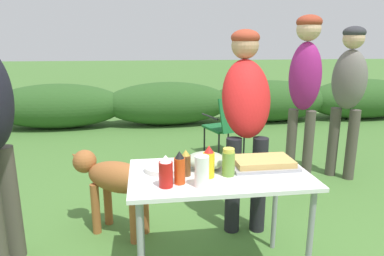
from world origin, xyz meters
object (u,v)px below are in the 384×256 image
camp_chair_green_behind_table (229,123)px  folding_table (219,184)px  paper_cup_stack (202,171)px  standing_person_in_navy_coat (348,86)px  plate_stack (164,168)px  beer_bottle (186,163)px  standing_person_in_dark_puffer (305,80)px  hot_sauce_bottle (180,168)px  mixing_bowl (206,160)px  standing_person_in_olive_jacket (246,109)px  mustard_bottle (209,162)px  dog (113,180)px  relish_jar (228,162)px  food_tray (263,163)px  ketchup_bottle (166,172)px

camp_chair_green_behind_table → folding_table: bearing=-123.9°
paper_cup_stack → standing_person_in_navy_coat: standing_person_in_navy_coat is taller
plate_stack → folding_table: bearing=-13.5°
beer_bottle → standing_person_in_dark_puffer: 1.95m
hot_sauce_bottle → camp_chair_green_behind_table: bearing=70.0°
mixing_bowl → standing_person_in_olive_jacket: bearing=52.9°
mustard_bottle → standing_person_in_dark_puffer: bearing=48.2°
standing_person_in_olive_jacket → standing_person_in_dark_puffer: standing_person_in_dark_puffer is taller
dog → folding_table: bearing=-102.2°
mixing_bowl → dog: size_ratio=0.33×
relish_jar → hot_sauce_bottle: bearing=-164.9°
relish_jar → paper_cup_stack: bearing=-143.2°
food_tray → beer_bottle: 0.52m
beer_bottle → standing_person_in_olive_jacket: standing_person_in_olive_jacket is taller
relish_jar → beer_bottle: size_ratio=1.05×
beer_bottle → hot_sauce_bottle: bearing=-113.0°
plate_stack → paper_cup_stack: (0.19, -0.27, 0.07)m
food_tray → paper_cup_stack: size_ratio=2.38×
mixing_bowl → relish_jar: bearing=-54.9°
standing_person_in_dark_puffer → camp_chair_green_behind_table: 1.39m
mustard_bottle → plate_stack: bearing=150.5°
standing_person_in_olive_jacket → camp_chair_green_behind_table: size_ratio=1.95×
ketchup_bottle → camp_chair_green_behind_table: (1.01, 2.60, -0.36)m
folding_table → mustard_bottle: mustard_bottle is taller
hot_sauce_bottle → relish_jar: 0.31m
hot_sauce_bottle → mustard_bottle: 0.19m
folding_table → hot_sauce_bottle: hot_sauce_bottle is taller
food_tray → plate_stack: (-0.64, 0.02, -0.01)m
plate_stack → mustard_bottle: bearing=-29.5°
relish_jar → mustard_bottle: mustard_bottle is taller
plate_stack → standing_person_in_dark_puffer: size_ratio=0.14×
dog → relish_jar: bearing=-102.7°
ketchup_bottle → dog: (-0.37, 0.84, -0.37)m
mustard_bottle → camp_chair_green_behind_table: mustard_bottle is taller
ketchup_bottle → standing_person_in_olive_jacket: standing_person_in_olive_jacket is taller
paper_cup_stack → mixing_bowl: bearing=75.1°
camp_chair_green_behind_table → standing_person_in_navy_coat: bearing=-57.3°
plate_stack → ketchup_bottle: 0.26m
standing_person_in_olive_jacket → dog: bearing=-175.1°
beer_bottle → food_tray: bearing=8.7°
paper_cup_stack → mustard_bottle: size_ratio=0.90×
ketchup_bottle → dog: ketchup_bottle is taller
mustard_bottle → standing_person_in_dark_puffer: (1.24, 1.39, 0.32)m
ketchup_bottle → standing_person_in_navy_coat: (2.12, 1.70, 0.23)m
folding_table → standing_person_in_navy_coat: (1.78, 1.53, 0.39)m
paper_cup_stack → beer_bottle: 0.19m
standing_person_in_olive_jacket → relish_jar: bearing=-108.2°
paper_cup_stack → ketchup_bottle: ketchup_bottle is taller
standing_person_in_olive_jacket → standing_person_in_dark_puffer: size_ratio=0.91×
relish_jar → dog: relish_jar is taller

